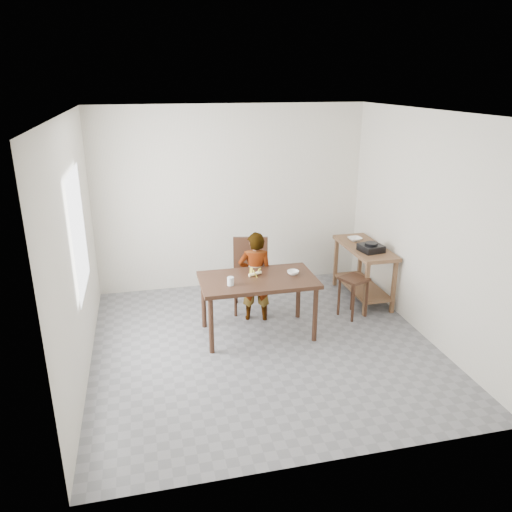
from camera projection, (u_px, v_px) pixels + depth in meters
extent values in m
cube|color=slate|center=(264.00, 346.00, 6.01)|extent=(4.00, 4.00, 0.04)
cube|color=white|center=(265.00, 110.00, 5.09)|extent=(4.00, 4.00, 0.04)
cube|color=silver|center=(231.00, 198.00, 7.40)|extent=(4.00, 0.04, 2.70)
cube|color=silver|center=(330.00, 319.00, 3.70)|extent=(4.00, 0.04, 2.70)
cube|color=silver|center=(73.00, 252.00, 5.12)|extent=(0.04, 4.00, 2.70)
cube|color=silver|center=(427.00, 227.00, 5.98)|extent=(0.04, 4.00, 2.70)
cube|color=white|center=(79.00, 232.00, 5.26)|extent=(0.02, 1.10, 1.30)
imported|color=white|center=(255.00, 277.00, 6.46)|extent=(0.49, 0.37, 1.21)
cylinder|color=silver|center=(231.00, 281.00, 5.81)|extent=(0.10, 0.10, 0.10)
imported|color=white|center=(293.00, 272.00, 6.14)|extent=(0.19, 0.19, 0.05)
imported|color=white|center=(355.00, 239.00, 7.24)|extent=(0.22, 0.22, 0.05)
cube|color=black|center=(371.00, 248.00, 6.79)|extent=(0.33, 0.33, 0.09)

